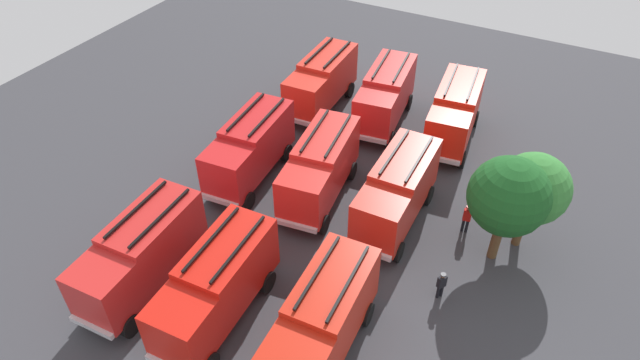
# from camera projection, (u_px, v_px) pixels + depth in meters

# --- Properties ---
(ground_plane) EXTENTS (55.30, 55.30, 0.00)m
(ground_plane) POSITION_uv_depth(u_px,v_px,m) (320.00, 199.00, 31.84)
(ground_plane) COLOR #38383D
(fire_truck_0) EXTENTS (7.28, 2.97, 3.88)m
(fire_truck_0) POSITION_uv_depth(u_px,v_px,m) (322.00, 81.00, 38.09)
(fire_truck_0) COLOR red
(fire_truck_0) RESTS_ON ground
(fire_truck_1) EXTENTS (7.37, 3.22, 3.88)m
(fire_truck_1) POSITION_uv_depth(u_px,v_px,m) (250.00, 147.00, 32.07)
(fire_truck_1) COLOR red
(fire_truck_1) RESTS_ON ground
(fire_truck_2) EXTENTS (7.29, 3.00, 3.88)m
(fire_truck_2) POSITION_uv_depth(u_px,v_px,m) (141.00, 253.00, 25.67)
(fire_truck_2) COLOR red
(fire_truck_2) RESTS_ON ground
(fire_truck_3) EXTENTS (7.45, 3.49, 3.88)m
(fire_truck_3) POSITION_uv_depth(u_px,v_px,m) (385.00, 95.00, 36.65)
(fire_truck_3) COLOR red
(fire_truck_3) RESTS_ON ground
(fire_truck_4) EXTENTS (7.46, 3.52, 3.88)m
(fire_truck_4) POSITION_uv_depth(u_px,v_px,m) (320.00, 167.00, 30.62)
(fire_truck_4) COLOR red
(fire_truck_4) RESTS_ON ground
(fire_truck_5) EXTENTS (7.30, 3.01, 3.88)m
(fire_truck_5) POSITION_uv_depth(u_px,v_px,m) (216.00, 285.00, 24.18)
(fire_truck_5) COLOR red
(fire_truck_5) RESTS_ON ground
(fire_truck_6) EXTENTS (7.43, 3.41, 3.88)m
(fire_truck_6) POSITION_uv_depth(u_px,v_px,m) (455.00, 112.00, 34.99)
(fire_truck_6) COLOR red
(fire_truck_6) RESTS_ON ground
(fire_truck_7) EXTENTS (7.25, 2.87, 3.88)m
(fire_truck_7) POSITION_uv_depth(u_px,v_px,m) (397.00, 191.00, 29.09)
(fire_truck_7) COLOR red
(fire_truck_7) RESTS_ON ground
(fire_truck_8) EXTENTS (7.31, 3.04, 3.88)m
(fire_truck_8) POSITION_uv_depth(u_px,v_px,m) (322.00, 321.00, 22.73)
(fire_truck_8) COLOR red
(fire_truck_8) RESTS_ON ground
(firefighter_0) EXTENTS (0.48, 0.43, 1.60)m
(firefighter_0) POSITION_uv_depth(u_px,v_px,m) (441.00, 284.00, 25.84)
(firefighter_0) COLOR black
(firefighter_0) RESTS_ON ground
(firefighter_1) EXTENTS (0.32, 0.46, 1.80)m
(firefighter_1) POSITION_uv_depth(u_px,v_px,m) (467.00, 217.00, 29.15)
(firefighter_1) COLOR black
(firefighter_1) RESTS_ON ground
(firefighter_2) EXTENTS (0.28, 0.43, 1.73)m
(firefighter_2) POSITION_uv_depth(u_px,v_px,m) (232.00, 135.00, 35.08)
(firefighter_2) COLOR black
(firefighter_2) RESTS_ON ground
(tree_0) EXTENTS (3.62, 3.62, 5.61)m
(tree_0) POSITION_uv_depth(u_px,v_px,m) (533.00, 189.00, 26.70)
(tree_0) COLOR brown
(tree_0) RESTS_ON ground
(tree_1) EXTENTS (3.91, 3.91, 6.06)m
(tree_1) POSITION_uv_depth(u_px,v_px,m) (509.00, 197.00, 25.81)
(tree_1) COLOR brown
(tree_1) RESTS_ON ground
(traffic_cone_0) EXTENTS (0.47, 0.47, 0.67)m
(traffic_cone_0) POSITION_uv_depth(u_px,v_px,m) (244.00, 127.00, 36.94)
(traffic_cone_0) COLOR #F2600C
(traffic_cone_0) RESTS_ON ground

